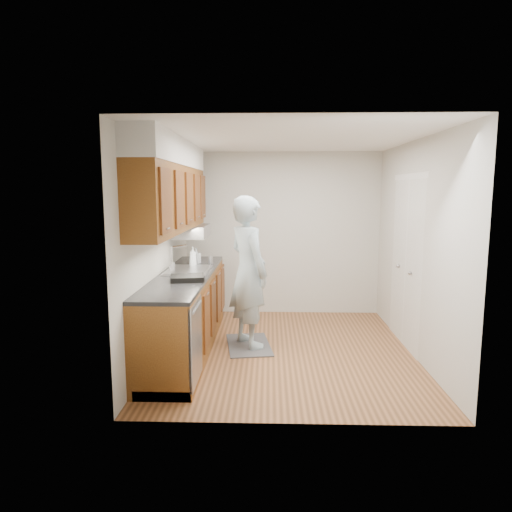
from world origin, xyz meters
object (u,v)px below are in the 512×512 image
(person, at_px, (248,262))
(steel_can, at_px, (211,260))
(dish_rack, at_px, (187,278))
(soap_bottle_b, at_px, (196,256))
(soap_bottle_a, at_px, (193,256))

(person, distance_m, steel_can, 0.75)
(person, xyz_separation_m, dish_rack, (-0.64, -0.58, -0.09))
(soap_bottle_b, relative_size, steel_can, 1.87)
(steel_can, bearing_deg, soap_bottle_a, -148.08)
(soap_bottle_b, bearing_deg, soap_bottle_a, -93.34)
(person, bearing_deg, soap_bottle_b, 19.04)
(soap_bottle_a, height_order, soap_bottle_b, soap_bottle_a)
(person, height_order, dish_rack, person)
(soap_bottle_a, xyz_separation_m, soap_bottle_b, (0.01, 0.20, -0.02))
(steel_can, bearing_deg, soap_bottle_b, 163.32)
(person, relative_size, soap_bottle_b, 10.10)
(soap_bottle_a, height_order, dish_rack, soap_bottle_a)
(soap_bottle_a, xyz_separation_m, steel_can, (0.22, 0.13, -0.07))
(soap_bottle_b, bearing_deg, dish_rack, -85.68)
(soap_bottle_a, distance_m, dish_rack, 0.99)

